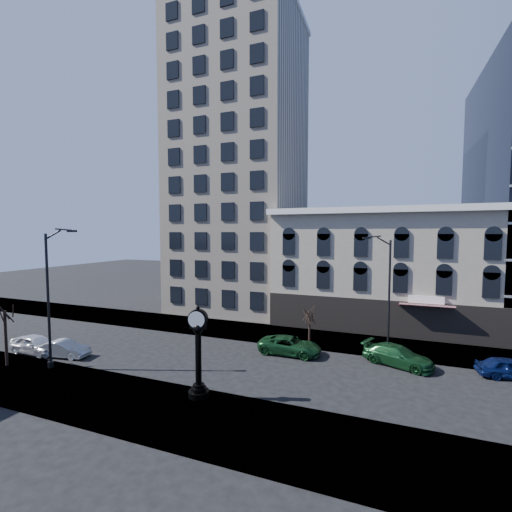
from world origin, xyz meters
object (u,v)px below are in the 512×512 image
at_px(car_near_a, 36,344).
at_px(street_lamp_near, 57,261).
at_px(car_near_b, 64,349).
at_px(street_clock, 198,356).

bearing_deg(car_near_a, street_lamp_near, -109.08).
distance_m(car_near_a, car_near_b, 2.99).
relative_size(street_clock, street_lamp_near, 0.53).
bearing_deg(street_clock, car_near_a, 159.09).
bearing_deg(car_near_b, car_near_a, 84.53).
relative_size(car_near_a, car_near_b, 1.12).
bearing_deg(car_near_b, street_lamp_near, -144.01).
distance_m(street_lamp_near, car_near_a, 8.89).
height_order(street_lamp_near, car_near_b, street_lamp_near).
xyz_separation_m(street_clock, street_lamp_near, (-11.73, 0.27, 5.34)).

